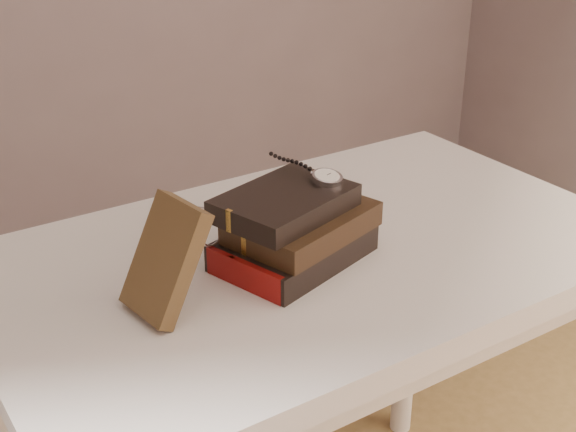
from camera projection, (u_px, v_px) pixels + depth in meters
table at (311, 297)px, 1.25m from camera, size 1.00×0.60×0.75m
book_stack at (294, 229)px, 1.15m from camera, size 0.26×0.21×0.11m
journal at (165, 259)px, 1.01m from camera, size 0.11×0.11×0.15m
pocket_watch at (323, 176)px, 1.15m from camera, size 0.06×0.15×0.02m
eyeglasses at (219, 225)px, 1.13m from camera, size 0.12×0.13×0.04m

